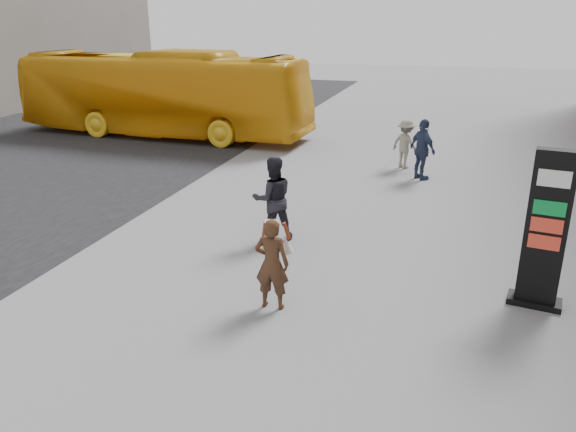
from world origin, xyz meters
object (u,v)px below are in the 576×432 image
(info_pylon, at_px, (546,231))
(pedestrian_a, at_px, (273,199))
(pedestrian_b, at_px, (405,144))
(woman, at_px, (272,263))
(bus, at_px, (162,94))
(pedestrian_c, at_px, (422,150))

(info_pylon, height_order, pedestrian_a, info_pylon)
(pedestrian_a, height_order, pedestrian_b, pedestrian_a)
(woman, xyz_separation_m, pedestrian_a, (-0.95, 2.96, 0.11))
(bus, height_order, pedestrian_c, bus)
(bus, relative_size, pedestrian_b, 7.74)
(pedestrian_b, relative_size, pedestrian_c, 0.86)
(bus, relative_size, pedestrian_a, 6.54)
(pedestrian_a, relative_size, pedestrian_c, 1.02)
(info_pylon, distance_m, bus, 17.27)
(pedestrian_b, xyz_separation_m, pedestrian_c, (0.61, -1.24, 0.13))
(bus, bearing_deg, pedestrian_a, -137.64)
(woman, bearing_deg, info_pylon, -164.68)
(pedestrian_c, bearing_deg, woman, 125.97)
(woman, bearing_deg, pedestrian_b, -99.32)
(pedestrian_a, xyz_separation_m, pedestrian_b, (2.19, 7.12, -0.15))
(info_pylon, xyz_separation_m, woman, (-4.31, -1.37, -0.54))
(info_pylon, distance_m, pedestrian_c, 7.87)
(woman, bearing_deg, bus, -57.33)
(info_pylon, distance_m, pedestrian_a, 5.51)
(bus, xyz_separation_m, pedestrian_a, (7.87, -9.63, -0.77))
(woman, relative_size, pedestrian_a, 0.86)
(bus, bearing_deg, pedestrian_b, -100.93)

